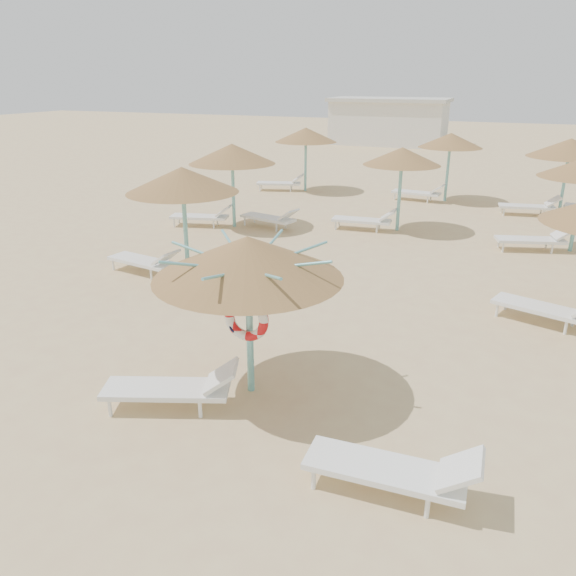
% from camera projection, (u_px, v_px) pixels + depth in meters
% --- Properties ---
extents(ground, '(120.00, 120.00, 0.00)m').
position_uv_depth(ground, '(268.00, 392.00, 8.95)').
color(ground, '#CEB57D').
rests_on(ground, ground).
extents(main_palapa, '(2.85, 2.85, 2.56)m').
position_uv_depth(main_palapa, '(248.00, 259.00, 8.24)').
color(main_palapa, '#6BB8BA').
rests_on(main_palapa, ground).
extents(lounger_main_a, '(2.11, 1.28, 0.74)m').
position_uv_depth(lounger_main_a, '(175.00, 387.00, 8.41)').
color(lounger_main_a, white).
rests_on(lounger_main_a, ground).
extents(lounger_main_b, '(2.07, 0.68, 0.75)m').
position_uv_depth(lounger_main_b, '(396.00, 470.00, 6.65)').
color(lounger_main_b, white).
rests_on(lounger_main_b, ground).
extents(palapa_field, '(20.21, 14.21, 2.72)m').
position_uv_depth(palapa_field, '(440.00, 164.00, 16.49)').
color(palapa_field, '#6BB8BA').
rests_on(palapa_field, ground).
extents(service_hut, '(8.40, 4.40, 3.25)m').
position_uv_depth(service_hut, '(389.00, 121.00, 40.80)').
color(service_hut, silver).
rests_on(service_hut, ground).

